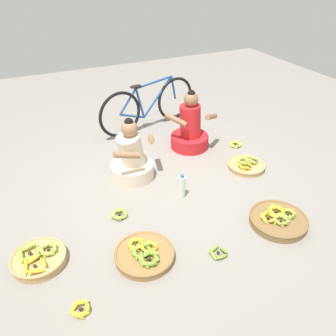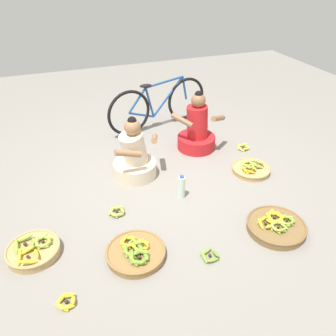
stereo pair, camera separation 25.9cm
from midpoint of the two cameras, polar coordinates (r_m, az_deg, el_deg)
ground_plane at (r=3.96m, az=0.88°, el=-2.82°), size 10.00×10.00×0.00m
vendor_woman_front at (r=3.99m, az=-3.88°, el=1.71°), size 0.62×0.52×0.78m
vendor_woman_behind at (r=4.60m, az=6.56°, el=6.31°), size 0.74×0.54×0.83m
bicycle_leaning at (r=5.16m, az=-0.13°, el=10.70°), size 1.67×0.42×0.73m
banana_basket_front_left at (r=3.53m, az=20.00°, el=-9.33°), size 0.58×0.58×0.15m
banana_basket_back_right at (r=4.31m, az=15.64°, el=-0.19°), size 0.47×0.47×0.14m
banana_basket_front_center at (r=3.09m, az=-3.06°, el=-14.23°), size 0.54×0.54×0.15m
banana_basket_back_left at (r=3.28m, az=-19.86°, el=-13.07°), size 0.48×0.48×0.16m
loose_bananas_front_right at (r=3.55m, az=-6.66°, el=-7.43°), size 0.19×0.20×0.08m
loose_bananas_near_bicycle at (r=2.87m, az=-14.29°, el=-21.28°), size 0.18×0.19×0.08m
loose_bananas_near_vendor at (r=4.80m, az=14.18°, el=3.41°), size 0.20×0.19×0.08m
loose_bananas_mid_left at (r=3.13m, az=9.56°, el=-14.57°), size 0.16×0.17×0.08m
water_bottle at (r=3.69m, az=4.32°, el=-3.32°), size 0.08×0.08×0.29m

